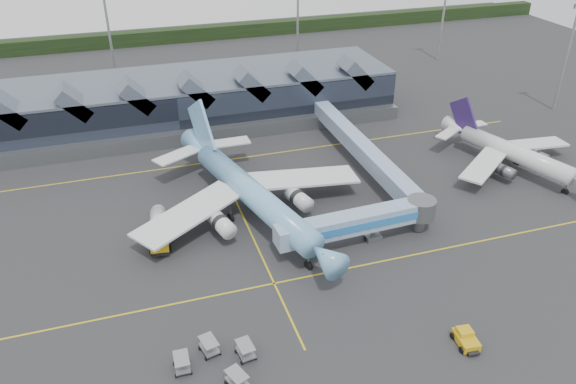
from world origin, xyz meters
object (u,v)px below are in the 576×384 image
object	(u,v)px
main_airliner	(249,191)
fuel_truck	(159,228)
regional_jet	(510,151)
jet_bridge	(367,220)
pushback_tug	(466,339)

from	to	relation	value
main_airliner	fuel_truck	bearing A→B (deg)	176.22
main_airliner	regional_jet	bearing A→B (deg)	-13.82
regional_jet	fuel_truck	size ratio (longest dim) A/B	2.93
jet_bridge	pushback_tug	size ratio (longest dim) A/B	6.22
main_airliner	fuel_truck	distance (m)	14.26
regional_jet	pushback_tug	bearing A→B (deg)	-149.58
jet_bridge	fuel_truck	distance (m)	29.31
fuel_truck	pushback_tug	xyz separation A→B (m)	(30.01, -30.90, -1.12)
jet_bridge	regional_jet	bearing A→B (deg)	18.58
pushback_tug	regional_jet	bearing A→B (deg)	54.15
regional_jet	fuel_truck	distance (m)	60.94
main_airliner	regional_jet	distance (m)	47.01
fuel_truck	pushback_tug	distance (m)	43.09
jet_bridge	pushback_tug	xyz separation A→B (m)	(2.29, -21.53, -2.72)
regional_jet	jet_bridge	xyz separation A→B (m)	(-33.10, -12.82, 0.22)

